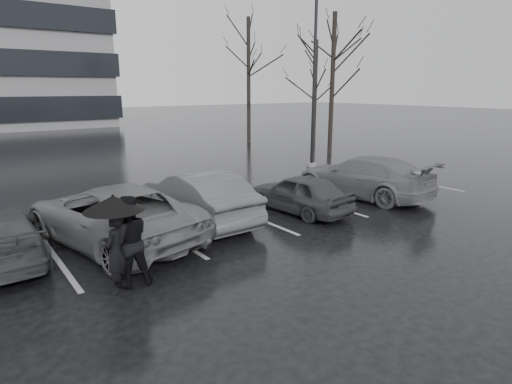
{
  "coord_description": "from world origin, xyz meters",
  "views": [
    {
      "loc": [
        -6.74,
        -8.03,
        3.83
      ],
      "look_at": [
        -0.11,
        1.0,
        1.1
      ],
      "focal_mm": 30.0,
      "sensor_mm": 36.0,
      "label": 1
    }
  ],
  "objects": [
    {
      "name": "tree_east",
      "position": [
        12.0,
        10.0,
        4.0
      ],
      "size": [
        0.26,
        0.26,
        8.0
      ],
      "primitive_type": "cylinder",
      "color": "black",
      "rests_on": "ground"
    },
    {
      "name": "ground",
      "position": [
        0.0,
        0.0,
        0.0
      ],
      "size": [
        160.0,
        160.0,
        0.0
      ],
      "primitive_type": "plane",
      "color": "black",
      "rests_on": "ground"
    },
    {
      "name": "pedestrian_left",
      "position": [
        -4.39,
        -0.36,
        0.79
      ],
      "size": [
        0.68,
        0.67,
        1.58
      ],
      "primitive_type": "imported",
      "rotation": [
        0.0,
        0.0,
        3.87
      ],
      "color": "black",
      "rests_on": "ground"
    },
    {
      "name": "tree_ne",
      "position": [
        14.5,
        14.0,
        3.5
      ],
      "size": [
        0.26,
        0.26,
        7.0
      ],
      "primitive_type": "cylinder",
      "color": "black",
      "rests_on": "ground"
    },
    {
      "name": "car_west_a",
      "position": [
        -0.98,
        2.66,
        0.75
      ],
      "size": [
        1.65,
        4.58,
        1.5
      ],
      "primitive_type": "imported",
      "rotation": [
        0.0,
        0.0,
        3.15
      ],
      "color": "#323235",
      "rests_on": "ground"
    },
    {
      "name": "pedestrian_right",
      "position": [
        -4.11,
        -0.22,
        0.92
      ],
      "size": [
        0.98,
        0.81,
        1.84
      ],
      "primitive_type": "imported",
      "rotation": [
        0.0,
        0.0,
        3.01
      ],
      "color": "black",
      "rests_on": "ground"
    },
    {
      "name": "car_west_b",
      "position": [
        -3.56,
        2.4,
        0.75
      ],
      "size": [
        3.63,
        5.83,
        1.5
      ],
      "primitive_type": "imported",
      "rotation": [
        0.0,
        0.0,
        3.37
      ],
      "color": "#4B4B4D",
      "rests_on": "ground"
    },
    {
      "name": "tree_north",
      "position": [
        11.0,
        17.0,
        4.25
      ],
      "size": [
        0.26,
        0.26,
        8.5
      ],
      "primitive_type": "cylinder",
      "color": "black",
      "rests_on": "ground"
    },
    {
      "name": "car_main",
      "position": [
        2.09,
        1.68,
        0.61
      ],
      "size": [
        1.75,
        3.72,
        1.23
      ],
      "primitive_type": "imported",
      "rotation": [
        0.0,
        0.0,
        3.23
      ],
      "color": "black",
      "rests_on": "ground"
    },
    {
      "name": "umbrella",
      "position": [
        -4.33,
        -0.23,
        1.73
      ],
      "size": [
        1.12,
        1.12,
        1.91
      ],
      "color": "black",
      "rests_on": "ground"
    },
    {
      "name": "lamp_post",
      "position": [
        7.99,
        7.34,
        3.79
      ],
      "size": [
        0.45,
        0.45,
        8.28
      ],
      "rotation": [
        0.0,
        0.0,
        -0.36
      ],
      "color": "gray",
      "rests_on": "ground"
    },
    {
      "name": "stall_stripes",
      "position": [
        -0.8,
        2.5,
        0.0
      ],
      "size": [
        19.72,
        5.0,
        0.0
      ],
      "color": "#A8A8AA",
      "rests_on": "ground"
    },
    {
      "name": "car_east",
      "position": [
        5.25,
        1.83,
        0.74
      ],
      "size": [
        2.74,
        5.34,
        1.48
      ],
      "primitive_type": "imported",
      "rotation": [
        0.0,
        0.0,
        3.28
      ],
      "color": "#4B4B4D",
      "rests_on": "ground"
    }
  ]
}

